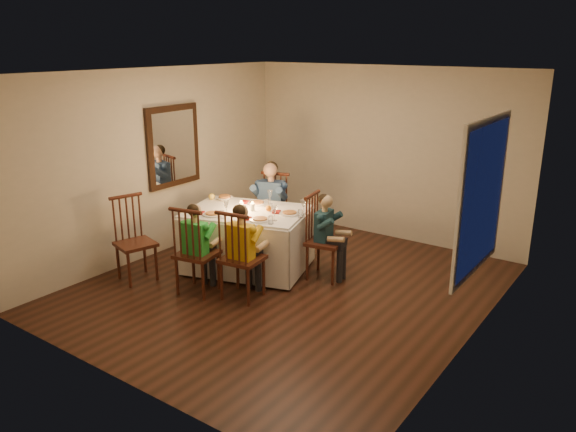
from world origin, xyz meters
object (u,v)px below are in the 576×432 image
Objects in this scene: serving_bowl at (225,198)px; adult at (271,248)px; child_green at (199,291)px; chair_end at (325,277)px; chair_extra at (139,279)px; child_yellow at (243,297)px; chair_near_right at (243,297)px; chair_adult at (271,248)px; child_teal at (325,277)px; chair_near_left at (199,291)px; dining_table at (247,227)px.

adult is at bearing 59.51° from serving_bowl.
adult is 1.15× the size of child_green.
serving_bowl is at bearing 85.05° from chair_end.
child_yellow is at bearing -58.99° from chair_extra.
chair_near_right is 1.66m from serving_bowl.
child_teal reaches higher than chair_adult.
adult reaches higher than chair_near_right.
chair_near_left is at bearing -64.20° from serving_bowl.
serving_bowl is at bearing -74.92° from chair_near_left.
chair_adult is 1.00× the size of chair_end.
child_green is 0.57m from child_yellow.
chair_near_left is 5.35× the size of serving_bowl.
serving_bowl is (-0.35, -0.59, 0.84)m from chair_adult.
serving_bowl is at bearing -74.92° from child_green.
adult is at bearing -94.26° from chair_near_left.
chair_near_right is at bearing 145.58° from child_teal.
adult reaches higher than chair_end.
child_green is (-0.00, 0.00, 0.00)m from chair_near_left.
child_green is 1.63m from child_teal.
adult is 1.31m from child_teal.
serving_bowl is (-0.55, 1.13, 0.84)m from child_green.
child_yellow is (-0.49, -1.07, 0.00)m from chair_end.
dining_table reaches higher than child_teal.
chair_near_left and chair_near_right have the same top height.
chair_extra is 1.60m from serving_bowl.
chair_extra is at bearing 7.47° from chair_near_right.
child_green is (0.20, -1.72, 0.00)m from chair_adult.
chair_near_right is at bearing -170.82° from chair_near_left.
child_yellow is (0.74, -1.53, 0.00)m from adult.
chair_adult is at bearing -71.65° from chair_near_right.
chair_end is at bearing -36.69° from chair_adult.
chair_adult is at bearing 87.72° from dining_table.
child_green is (0.89, 0.18, 0.00)m from chair_extra.
serving_bowl is (-1.09, 0.93, 0.84)m from child_yellow.
child_yellow reaches higher than child_green.
dining_table is at bearing -91.41° from adult.
dining_table is 1.09m from child_green.
serving_bowl is (-1.57, -0.14, 0.84)m from chair_end.
chair_near_right is 1.18m from chair_end.
child_teal is at bearing -36.69° from adult.
chair_near_right is 0.57m from child_green.
dining_table is at bearing -91.41° from chair_adult.
chair_near_left is at bearing 12.53° from child_yellow.
serving_bowl reaches higher than dining_table.
child_teal is (1.22, -0.46, 0.00)m from chair_adult.
child_yellow is at bearing -170.82° from child_green.
child_green is at bearing -62.18° from chair_extra.
chair_extra is (-0.89, -0.18, 0.00)m from chair_near_left.
chair_near_left is 1.63m from chair_end.
dining_table is at bearing -61.60° from child_yellow.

